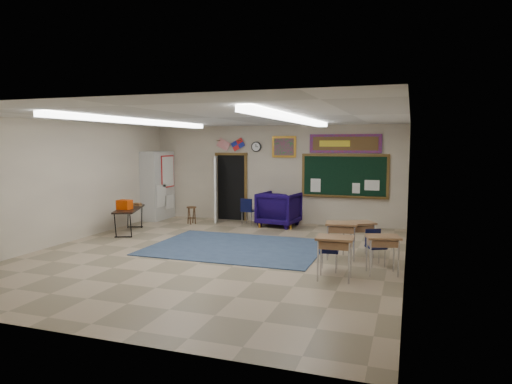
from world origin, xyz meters
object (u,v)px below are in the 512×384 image
(student_desk_front_right, at_px, (359,237))
(wooden_stool, at_px, (192,215))
(wingback_armchair, at_px, (279,209))
(folding_table, at_px, (129,219))
(student_desk_front_left, at_px, (341,239))

(student_desk_front_right, distance_m, wooden_stool, 5.85)
(wingback_armchair, height_order, folding_table, wingback_armchair)
(student_desk_front_left, bearing_deg, folding_table, 162.78)
(student_desk_front_right, bearing_deg, student_desk_front_left, -168.59)
(folding_table, relative_size, wooden_stool, 3.24)
(student_desk_front_right, bearing_deg, wingback_armchair, 99.74)
(wingback_armchair, relative_size, folding_table, 0.65)
(student_desk_front_left, height_order, wooden_stool, student_desk_front_left)
(student_desk_front_left, xyz_separation_m, folding_table, (-5.98, 1.05, -0.07))
(wooden_stool, bearing_deg, folding_table, -120.19)
(student_desk_front_right, height_order, folding_table, folding_table)
(wingback_armchair, bearing_deg, student_desk_front_right, 138.82)
(wingback_armchair, relative_size, student_desk_front_left, 1.43)
(wingback_armchair, height_order, student_desk_front_right, wingback_armchair)
(student_desk_front_left, relative_size, student_desk_front_right, 0.99)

